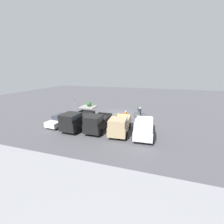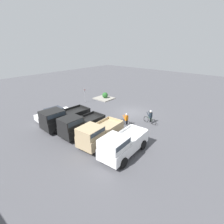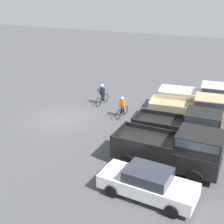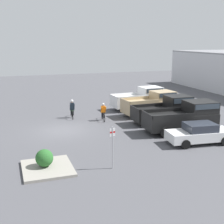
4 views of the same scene
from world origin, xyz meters
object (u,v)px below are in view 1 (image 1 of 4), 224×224
object	(u,v)px
cyclist_1	(140,112)
pickup_truck_0	(144,128)
shrub	(89,104)
fire_lane_sign	(75,103)
pickup_truck_2	(97,122)
pickup_truck_1	(120,125)
sedan_0	(61,120)
pickup_truck_3	(77,120)
cyclist_0	(126,116)

from	to	relation	value
cyclist_1	pickup_truck_0	bearing A→B (deg)	100.35
pickup_truck_0	shrub	size ratio (longest dim) A/B	5.43
fire_lane_sign	shrub	size ratio (longest dim) A/B	2.48
pickup_truck_2	shrub	xyz separation A→B (m)	(6.55, -11.11, -0.52)
pickup_truck_1	sedan_0	distance (m)	8.46
shrub	cyclist_1	bearing A→B (deg)	160.46
pickup_truck_3	shrub	size ratio (longest dim) A/B	5.83
sedan_0	cyclist_0	bearing A→B (deg)	-151.86
pickup_truck_1	sedan_0	size ratio (longest dim) A/B	1.10
pickup_truck_0	pickup_truck_3	xyz separation A→B (m)	(8.45, -0.06, 0.04)
pickup_truck_0	shrub	distance (m)	16.57
pickup_truck_3	shrub	xyz separation A→B (m)	(3.73, -11.17, -0.56)
cyclist_0	pickup_truck_3	bearing A→B (deg)	43.06
sedan_0	fire_lane_sign	world-z (taller)	fire_lane_sign
cyclist_0	shrub	bearing A→B (deg)	-34.53
pickup_truck_2	sedan_0	world-z (taller)	pickup_truck_2
pickup_truck_3	pickup_truck_2	bearing A→B (deg)	-178.84
pickup_truck_3	cyclist_1	xyz separation A→B (m)	(-7.10, -7.32, -0.34)
pickup_truck_0	pickup_truck_3	bearing A→B (deg)	-0.42
pickup_truck_2	fire_lane_sign	size ratio (longest dim) A/B	2.10
pickup_truck_2	sedan_0	distance (m)	5.65
pickup_truck_3	fire_lane_sign	size ratio (longest dim) A/B	2.35
sedan_0	fire_lane_sign	distance (m)	7.35
pickup_truck_1	shrub	bearing A→B (deg)	-49.88
fire_lane_sign	pickup_truck_0	bearing A→B (deg)	149.95
fire_lane_sign	pickup_truck_1	bearing A→B (deg)	144.16
sedan_0	fire_lane_sign	xyz separation A→B (m)	(2.09, -7.01, 0.74)
cyclist_0	cyclist_1	distance (m)	2.97
pickup_truck_0	fire_lane_sign	size ratio (longest dim) A/B	2.19
pickup_truck_3	sedan_0	world-z (taller)	pickup_truck_3
cyclist_0	fire_lane_sign	bearing A→B (deg)	-14.79
pickup_truck_0	pickup_truck_2	distance (m)	5.63
pickup_truck_1	shrub	size ratio (longest dim) A/B	5.24
pickup_truck_0	pickup_truck_1	size ratio (longest dim) A/B	1.04
pickup_truck_0	cyclist_1	distance (m)	7.51
pickup_truck_2	sedan_0	size ratio (longest dim) A/B	1.09
sedan_0	cyclist_0	world-z (taller)	cyclist_0
pickup_truck_0	cyclist_0	world-z (taller)	pickup_truck_0
fire_lane_sign	shrub	world-z (taller)	fire_lane_sign
pickup_truck_2	cyclist_0	bearing A→B (deg)	-116.85
pickup_truck_1	fire_lane_sign	distance (m)	12.98
pickup_truck_3	cyclist_0	bearing A→B (deg)	-136.94
sedan_0	shrub	xyz separation A→B (m)	(0.95, -10.53, -0.07)
pickup_truck_0	fire_lane_sign	bearing A→B (deg)	-30.05
cyclist_0	shrub	xyz separation A→B (m)	(9.03, -6.21, -0.13)
cyclist_0	sedan_0	bearing A→B (deg)	28.14
pickup_truck_1	pickup_truck_2	size ratio (longest dim) A/B	1.01
pickup_truck_2	cyclist_1	bearing A→B (deg)	-120.47
pickup_truck_0	cyclist_1	size ratio (longest dim) A/B	2.85
sedan_0	cyclist_0	size ratio (longest dim) A/B	2.68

